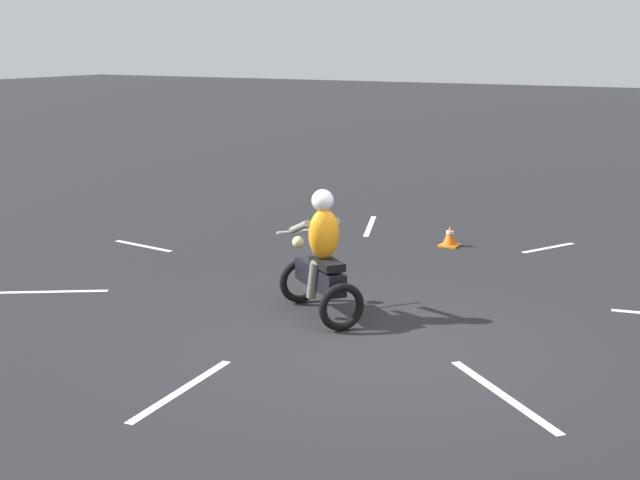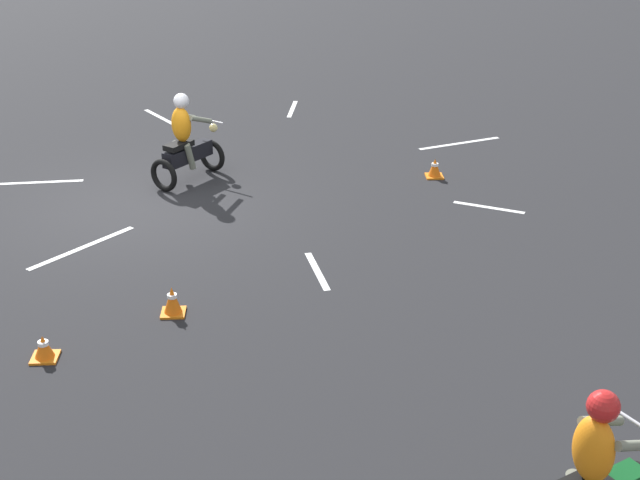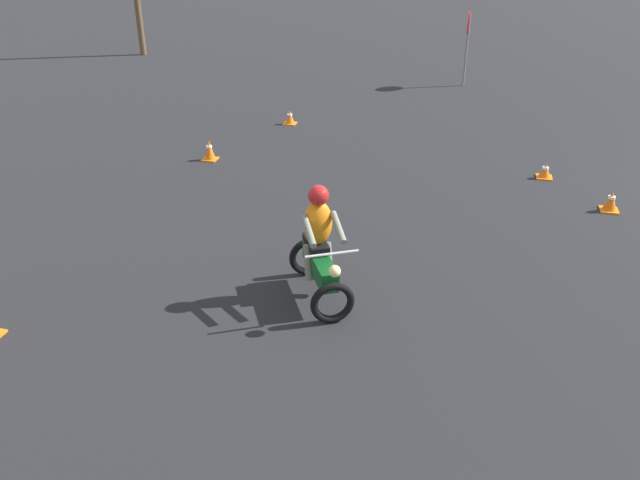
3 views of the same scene
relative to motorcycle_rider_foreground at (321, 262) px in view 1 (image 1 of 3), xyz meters
The scene contains 9 objects.
ground_plane 1.53m from the motorcycle_rider_foreground, 59.27° to the left, with size 120.00×120.00×0.00m, color black.
motorcycle_rider_foreground is the anchor object (origin of this frame).
traffic_cone_mid_center 4.59m from the motorcycle_rider_foreground, behind, with size 0.32×0.32×0.36m.
lane_stripe_e 2.92m from the motorcycle_rider_foreground, ahead, with size 0.10×1.80×0.01m, color silver.
lane_stripe_ne 3.24m from the motorcycle_rider_foreground, 64.45° to the left, with size 0.10×1.98×0.01m, color silver.
lane_stripe_nw 5.51m from the motorcycle_rider_foreground, 164.09° to the left, with size 0.10×1.23×0.01m, color silver.
lane_stripe_w 5.78m from the motorcycle_rider_foreground, 160.02° to the right, with size 0.10×1.90×0.01m, color silver.
lane_stripe_s 5.08m from the motorcycle_rider_foreground, 113.14° to the right, with size 0.10×1.35×0.01m, color silver.
lane_stripe_se 4.12m from the motorcycle_rider_foreground, 76.82° to the right, with size 0.10×1.78×0.01m, color silver.
Camera 1 is at (8.82, 4.18, 3.47)m, focal length 50.00 mm.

